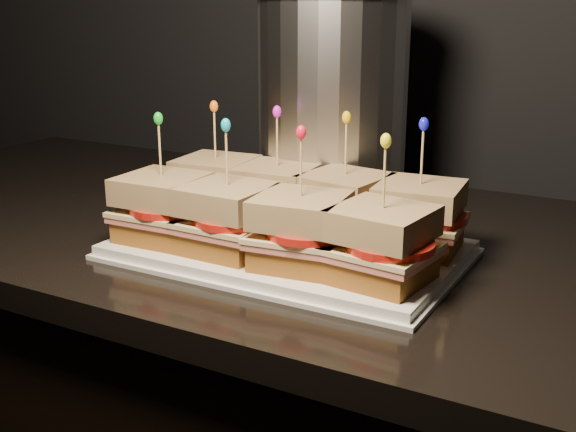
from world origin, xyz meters
The scene contains 62 objects.
granite_slab centered at (0.07, 1.65, 0.89)m, with size 2.30×0.72×0.04m, color black.
platter centered at (-0.16, 1.53, 0.91)m, with size 0.43×0.27×0.02m, color white.
platter_rim centered at (-0.16, 1.53, 0.91)m, with size 0.44×0.28×0.01m, color white.
sandwich_0_bread_bot centered at (-0.31, 1.59, 0.94)m, with size 0.10×0.10×0.03m, color brown.
sandwich_0_ham centered at (-0.31, 1.59, 0.95)m, with size 0.11×0.11×0.01m, color #BA5D51.
sandwich_0_cheese centered at (-0.31, 1.59, 0.96)m, with size 0.11×0.11×0.01m, color beige.
sandwich_0_tomato centered at (-0.30, 1.59, 0.97)m, with size 0.10×0.10×0.01m, color red.
sandwich_0_bread_top centered at (-0.31, 1.59, 0.99)m, with size 0.10×0.10×0.03m, color #582F0D.
sandwich_0_pick centered at (-0.31, 1.59, 1.04)m, with size 0.00×0.00×0.09m, color tan.
sandwich_0_frill centered at (-0.31, 1.59, 1.08)m, with size 0.01×0.01×0.02m, color orange.
sandwich_1_bread_bot centered at (-0.21, 1.59, 0.94)m, with size 0.10×0.10×0.03m, color brown.
sandwich_1_ham centered at (-0.21, 1.59, 0.95)m, with size 0.11×0.11×0.01m, color #BA5D51.
sandwich_1_cheese centered at (-0.21, 1.59, 0.96)m, with size 0.11×0.11×0.01m, color beige.
sandwich_1_tomato centered at (-0.20, 1.59, 0.97)m, with size 0.10×0.10×0.01m, color red.
sandwich_1_bread_top centered at (-0.21, 1.59, 0.99)m, with size 0.10×0.10×0.03m, color #582F0D.
sandwich_1_pick centered at (-0.21, 1.59, 1.04)m, with size 0.00×0.00×0.09m, color tan.
sandwich_1_frill centered at (-0.21, 1.59, 1.08)m, with size 0.01×0.01×0.02m, color #D417CE.
sandwich_2_bread_bot centered at (-0.11, 1.59, 0.94)m, with size 0.10×0.10×0.03m, color brown.
sandwich_2_ham centered at (-0.11, 1.59, 0.95)m, with size 0.11×0.11×0.01m, color #BA5D51.
sandwich_2_cheese centered at (-0.11, 1.59, 0.96)m, with size 0.11×0.11×0.01m, color beige.
sandwich_2_tomato centered at (-0.09, 1.59, 0.97)m, with size 0.10×0.10×0.01m, color red.
sandwich_2_bread_top centered at (-0.11, 1.59, 0.99)m, with size 0.10×0.10×0.03m, color #582F0D.
sandwich_2_pick centered at (-0.11, 1.59, 1.04)m, with size 0.00×0.00×0.09m, color tan.
sandwich_2_frill centered at (-0.11, 1.59, 1.08)m, with size 0.01×0.01×0.02m, color #E6A90D.
sandwich_3_bread_bot centered at (0.00, 1.59, 0.94)m, with size 0.10×0.10×0.03m, color brown.
sandwich_3_ham centered at (0.00, 1.59, 0.95)m, with size 0.11×0.11×0.01m, color #BA5D51.
sandwich_3_cheese centered at (0.00, 1.59, 0.96)m, with size 0.11×0.11×0.01m, color beige.
sandwich_3_tomato centered at (0.01, 1.59, 0.97)m, with size 0.10×0.10×0.01m, color red.
sandwich_3_bread_top centered at (0.00, 1.59, 0.99)m, with size 0.10×0.10×0.03m, color #582F0D.
sandwich_3_pick centered at (0.00, 1.59, 1.04)m, with size 0.00×0.00×0.09m, color tan.
sandwich_3_frill centered at (0.00, 1.59, 1.08)m, with size 0.01×0.01×0.02m, color #1315D5.
sandwich_4_bread_bot centered at (-0.31, 1.47, 0.94)m, with size 0.10×0.10×0.03m, color brown.
sandwich_4_ham centered at (-0.31, 1.47, 0.95)m, with size 0.11×0.11×0.01m, color #BA5D51.
sandwich_4_cheese centered at (-0.31, 1.47, 0.96)m, with size 0.11×0.11×0.01m, color beige.
sandwich_4_tomato centered at (-0.30, 1.46, 0.97)m, with size 0.10×0.10×0.01m, color red.
sandwich_4_bread_top centered at (-0.31, 1.47, 0.99)m, with size 0.10×0.10×0.03m, color #582F0D.
sandwich_4_pick centered at (-0.31, 1.47, 1.04)m, with size 0.00×0.00×0.09m, color tan.
sandwich_4_frill centered at (-0.31, 1.47, 1.08)m, with size 0.01×0.01×0.02m, color green.
sandwich_5_bread_bot centered at (-0.21, 1.47, 0.94)m, with size 0.10×0.10×0.03m, color brown.
sandwich_5_ham centered at (-0.21, 1.47, 0.95)m, with size 0.11×0.11×0.01m, color #BA5D51.
sandwich_5_cheese centered at (-0.21, 1.47, 0.96)m, with size 0.11×0.11×0.01m, color beige.
sandwich_5_tomato centered at (-0.20, 1.46, 0.97)m, with size 0.10×0.10×0.01m, color red.
sandwich_5_bread_top centered at (-0.21, 1.47, 0.99)m, with size 0.10×0.10×0.03m, color #582F0D.
sandwich_5_pick centered at (-0.21, 1.47, 1.04)m, with size 0.00×0.00×0.09m, color tan.
sandwich_5_frill centered at (-0.21, 1.47, 1.08)m, with size 0.01×0.01×0.02m, color #109CBE.
sandwich_6_bread_bot centered at (-0.11, 1.47, 0.94)m, with size 0.10×0.10×0.03m, color brown.
sandwich_6_ham centered at (-0.11, 1.47, 0.95)m, with size 0.11×0.11×0.01m, color #BA5D51.
sandwich_6_cheese centered at (-0.11, 1.47, 0.96)m, with size 0.11×0.11×0.01m, color beige.
sandwich_6_tomato centered at (-0.09, 1.46, 0.97)m, with size 0.10×0.10×0.01m, color red.
sandwich_6_bread_top centered at (-0.11, 1.47, 0.99)m, with size 0.10×0.10×0.03m, color #582F0D.
sandwich_6_pick centered at (-0.11, 1.47, 1.04)m, with size 0.00×0.00×0.09m, color tan.
sandwich_6_frill centered at (-0.11, 1.47, 1.08)m, with size 0.01×0.01×0.02m, color red.
sandwich_7_bread_bot centered at (0.00, 1.47, 0.94)m, with size 0.10×0.10×0.03m, color brown.
sandwich_7_ham centered at (0.00, 1.47, 0.95)m, with size 0.11×0.11×0.01m, color #BA5D51.
sandwich_7_cheese centered at (0.00, 1.47, 0.96)m, with size 0.11×0.11×0.01m, color beige.
sandwich_7_tomato centered at (0.01, 1.46, 0.97)m, with size 0.10×0.10×0.01m, color red.
sandwich_7_bread_top centered at (0.00, 1.47, 0.99)m, with size 0.10×0.10×0.03m, color #582F0D.
sandwich_7_pick centered at (0.00, 1.47, 1.04)m, with size 0.00×0.00×0.09m, color tan.
sandwich_7_frill centered at (0.00, 1.47, 1.08)m, with size 0.01×0.01×0.02m, color yellow.
appliance_base centered at (-0.20, 1.74, 0.92)m, with size 0.27×0.22×0.03m, color #262628.
appliance_body centered at (-0.20, 1.74, 1.08)m, with size 0.22×0.22×0.29m, color silver.
appliance centered at (-0.20, 1.74, 1.08)m, with size 0.27×0.22×0.35m, color silver, non-canonical shape.
Camera 1 is at (0.28, 0.75, 1.23)m, focal length 45.00 mm.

